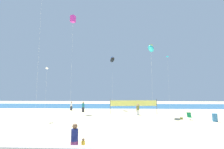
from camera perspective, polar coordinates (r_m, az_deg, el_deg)
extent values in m
plane|color=beige|center=(17.88, 2.90, -17.05)|extent=(120.00, 120.00, 0.00)
cube|color=#28608C|center=(47.09, 2.90, -10.80)|extent=(120.00, 20.00, 0.01)
cube|color=#7A3872|center=(9.43, -12.99, -23.81)|extent=(0.35, 0.21, 0.74)
cylinder|color=navy|center=(9.25, -12.87, -19.82)|extent=(0.37, 0.37, 0.61)
sphere|color=brown|center=(9.16, -12.79, -17.14)|extent=(0.27, 0.27, 0.27)
cylinder|color=gold|center=(9.40, -10.00, -22.77)|extent=(0.20, 0.20, 0.32)
sphere|color=#997051|center=(9.34, -9.97, -21.39)|extent=(0.14, 0.14, 0.14)
cube|color=#2D2D33|center=(34.43, -14.02, -11.33)|extent=(0.39, 0.23, 0.81)
cylinder|color=white|center=(34.38, -13.98, -10.11)|extent=(0.41, 0.41, 0.67)
sphere|color=tan|center=(34.36, -13.96, -9.30)|extent=(0.30, 0.30, 0.30)
cube|color=olive|center=(30.50, 8.83, -12.14)|extent=(0.33, 0.20, 0.70)
cylinder|color=maroon|center=(30.44, 8.81, -10.95)|extent=(0.35, 0.35, 0.58)
sphere|color=tan|center=(30.42, 8.79, -10.16)|extent=(0.26, 0.26, 0.26)
cube|color=#2D2D33|center=(30.73, -10.02, -11.94)|extent=(0.41, 0.24, 0.85)
cylinder|color=#19727A|center=(30.67, -9.99, -10.50)|extent=(0.43, 0.43, 0.70)
sphere|color=tan|center=(30.64, -9.97, -9.55)|extent=(0.31, 0.31, 0.31)
cube|color=white|center=(26.05, 9.06, -12.95)|extent=(0.37, 0.22, 0.77)
cylinder|color=olive|center=(25.98, 9.03, -11.40)|extent=(0.39, 0.39, 0.64)
sphere|color=tan|center=(25.95, 9.01, -10.38)|extent=(0.29, 0.29, 0.29)
cube|color=#1E8C4C|center=(23.11, 25.53, -13.30)|extent=(0.52, 0.48, 0.03)
cube|color=#1E8C4C|center=(23.34, 25.22, -12.55)|extent=(0.52, 0.23, 0.57)
cylinder|color=silver|center=(22.99, 25.69, -13.73)|extent=(0.03, 0.03, 0.32)
cylinder|color=silver|center=(23.26, 25.41, -13.66)|extent=(0.03, 0.03, 0.32)
cylinder|color=teal|center=(23.07, 32.19, -12.56)|extent=(0.57, 0.57, 0.93)
cylinder|color=#4C4C51|center=(26.94, -0.62, -11.10)|extent=(0.08, 0.08, 2.40)
cylinder|color=#4C4C51|center=(28.37, 15.31, -10.65)|extent=(0.08, 0.08, 2.40)
cube|color=#EAE566|center=(27.37, 7.54, -9.87)|extent=(7.62, 0.87, 0.90)
cube|color=olive|center=(23.18, 23.02, -13.88)|extent=(0.32, 0.16, 0.26)
cylinder|color=silver|center=(38.42, 19.09, -2.59)|extent=(0.01, 0.01, 11.64)
pyramid|color=#26BFCC|center=(39.29, 18.75, 5.98)|extent=(0.60, 0.60, 0.25)
cylinder|color=silver|center=(27.07, -24.18, 6.47)|extent=(0.01, 0.01, 18.29)
cylinder|color=silver|center=(30.64, -22.03, -5.13)|extent=(0.01, 0.01, 7.71)
pyramid|color=white|center=(31.01, -21.68, 2.08)|extent=(0.49, 0.48, 0.33)
cylinder|color=silver|center=(35.17, 0.12, -3.40)|extent=(0.01, 0.01, 10.67)
ellipsoid|color=black|center=(35.90, 0.12, 5.14)|extent=(1.35, 2.62, 1.13)
cube|color=blue|center=(35.98, 0.12, 5.70)|extent=(0.48, 0.06, 0.60)
cylinder|color=silver|center=(25.22, 13.75, -2.40)|extent=(0.01, 0.01, 10.12)
ellipsoid|color=#26BFCC|center=(26.10, 13.42, 8.75)|extent=(1.56, 2.46, 0.92)
cube|color=yellow|center=(26.19, 13.40, 9.47)|extent=(0.46, 0.06, 0.57)
cylinder|color=silver|center=(31.58, -13.88, 3.64)|extent=(0.01, 0.01, 17.69)
cube|color=#D833A5|center=(34.30, -13.43, 18.32)|extent=(1.03, 1.03, 1.27)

